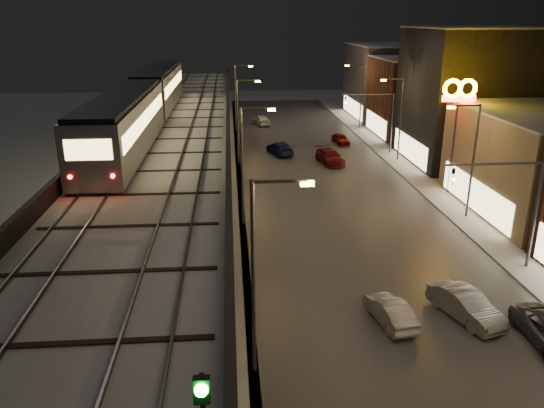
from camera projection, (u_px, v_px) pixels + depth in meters
name	position (u px, v px, depth m)	size (l,w,h in m)	color
road_surface	(338.00, 204.00, 45.12)	(17.00, 120.00, 0.06)	#46474D
sidewalk_right	(452.00, 200.00, 45.86)	(4.00, 120.00, 0.14)	#9FA1A8
under_viaduct_pavement	(178.00, 208.00, 44.10)	(11.00, 120.00, 0.06)	#9FA1A8
elevated_viaduct	(170.00, 152.00, 39.28)	(9.00, 100.00, 6.30)	black
viaduct_trackbed	(169.00, 141.00, 39.15)	(8.40, 100.00, 0.32)	#B2B7C1
viaduct_parapet_streetside	(228.00, 134.00, 39.35)	(0.30, 100.00, 1.10)	black
viaduct_parapet_far	(109.00, 136.00, 38.69)	(0.30, 100.00, 1.10)	black
building_d	(470.00, 97.00, 56.25)	(12.20, 13.20, 14.16)	black
building_e	(422.00, 97.00, 70.08)	(12.20, 12.20, 10.16)	#562D20
building_f	(392.00, 81.00, 83.07)	(12.20, 16.20, 11.16)	#3C3C3E
streetlight_left_1	(260.00, 266.00, 22.11)	(2.57, 0.28, 9.00)	#38383A
streetlight_left_2	(246.00, 158.00, 39.04)	(2.57, 0.28, 9.00)	#38383A
streetlight_right_2	(471.00, 154.00, 40.33)	(2.56, 0.28, 9.00)	#38383A
streetlight_left_3	(240.00, 116.00, 55.96)	(2.57, 0.28, 9.00)	#38383A
streetlight_right_3	(399.00, 114.00, 57.25)	(2.56, 0.28, 9.00)	#38383A
streetlight_left_4	(237.00, 93.00, 72.88)	(2.57, 0.28, 9.00)	#38383A
streetlight_right_4	(359.00, 92.00, 74.18)	(2.56, 0.28, 9.00)	#38383A
traffic_light_rig_a	(519.00, 202.00, 32.04)	(6.10, 0.34, 7.00)	#38383A
traffic_light_rig_b	(382.00, 116.00, 60.25)	(6.10, 0.34, 7.00)	#38383A
subway_train	(145.00, 101.00, 43.96)	(3.11, 37.93, 3.72)	gray
car_near_white	(390.00, 312.00, 27.37)	(1.37, 3.92, 1.29)	gray
car_mid_dark	(280.00, 149.00, 61.26)	(2.01, 4.95, 1.44)	#131C4D
car_far_white	(261.00, 120.00, 77.87)	(1.81, 4.51, 1.54)	silver
car_onc_silver	(465.00, 306.00, 27.72)	(1.59, 4.57, 1.51)	gray
car_onc_white	(330.00, 157.00, 57.38)	(2.08, 5.13, 1.49)	maroon
car_onc_red	(341.00, 139.00, 66.35)	(1.49, 3.70, 1.26)	#6A0804
sign_mcdonalds	(459.00, 101.00, 45.14)	(3.00, 0.34, 10.19)	#38383A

